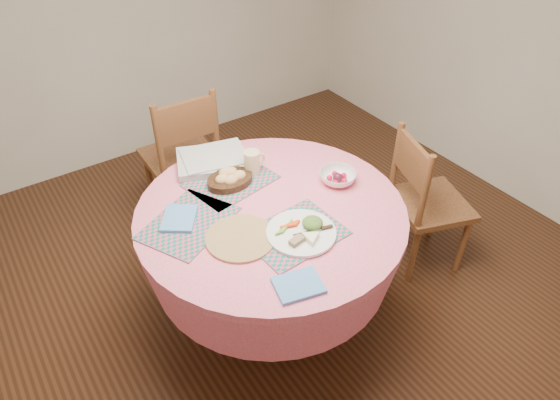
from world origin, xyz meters
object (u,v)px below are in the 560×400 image
Objects in this scene: fruit_bowl at (338,177)px; dining_table at (271,240)px; wicker_trivet at (241,238)px; dinner_plate at (303,231)px; chair_back at (183,154)px; bread_bowl at (230,178)px; chair_right at (424,199)px; latte_mug at (252,162)px.

dining_table is at bearing 178.60° from fruit_bowl.
wicker_trivet is at bearing -156.57° from dining_table.
dinner_plate reaches higher than wicker_trivet.
dinner_plate is (0.02, -0.22, 0.21)m from dining_table.
dining_table is 0.31m from wicker_trivet.
chair_back is 4.06× the size of bread_bowl.
chair_back is at bearing 58.57° from chair_right.
chair_back is 3.11× the size of dinner_plate.
dinner_plate is at bearing 91.76° from chair_back.
dinner_plate is at bearing -28.90° from wicker_trivet.
chair_right is at bearing -24.84° from latte_mug.
dining_table is at bearing 94.15° from dinner_plate.
wicker_trivet is (-1.17, 0.02, 0.30)m from chair_right.
latte_mug is (0.06, -0.74, 0.33)m from chair_back.
fruit_bowl is (0.60, 0.08, 0.02)m from wicker_trivet.
chair_back is 0.82m from bread_bowl.
chair_right is at bearing -10.45° from fruit_bowl.
latte_mug is (-0.87, 0.40, 0.36)m from chair_right.
dinner_plate is (0.23, -0.13, 0.01)m from wicker_trivet.
dining_table is 10.48× the size of latte_mug.
latte_mug reaches higher than fruit_bowl.
chair_back reaches higher than latte_mug.
bread_bowl is at bearing 88.35° from chair_right.
latte_mug is at bearing 96.85° from chair_back.
chair_back is at bearing 78.01° from wicker_trivet.
latte_mug is (0.30, 0.38, 0.06)m from wicker_trivet.
latte_mug reaches higher than wicker_trivet.
latte_mug reaches higher than chair_right.
wicker_trivet is 1.00× the size of dinner_plate.
fruit_bowl is (0.38, -0.01, 0.22)m from dining_table.
latte_mug is at bearing 84.40° from chair_right.
chair_right reaches higher than wicker_trivet.
chair_back is 4.25× the size of fruit_bowl.
latte_mug reaches higher than bread_bowl.
fruit_bowl is (0.37, 0.21, 0.01)m from dinner_plate.
wicker_trivet is (-0.24, -1.12, 0.27)m from chair_back.
fruit_bowl is at bearing -44.87° from latte_mug.
bread_bowl reaches higher than wicker_trivet.
chair_back is at bearing 109.29° from fruit_bowl.
wicker_trivet is 0.61m from fruit_bowl.
dinner_plate reaches higher than dining_table.
bread_bowl is (-0.06, 0.27, 0.23)m from dining_table.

